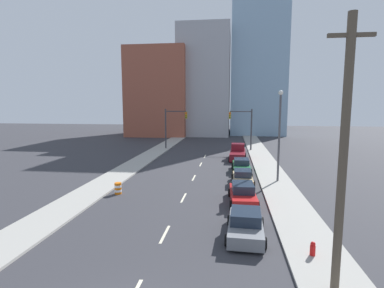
# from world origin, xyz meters

# --- Properties ---
(sidewalk_left) EXTENTS (3.09, 93.34, 0.15)m
(sidewalk_left) POSITION_xyz_m (-7.96, 46.67, 0.07)
(sidewalk_left) COLOR #9E9B93
(sidewalk_left) RESTS_ON ground
(sidewalk_right) EXTENTS (3.09, 93.34, 0.15)m
(sidewalk_right) POSITION_xyz_m (7.96, 46.67, 0.07)
(sidewalk_right) COLOR #9E9B93
(sidewalk_right) RESTS_ON ground
(lane_stripe_at_8m) EXTENTS (0.16, 2.40, 0.01)m
(lane_stripe_at_8m) POSITION_xyz_m (0.00, 7.75, 0.00)
(lane_stripe_at_8m) COLOR beige
(lane_stripe_at_8m) RESTS_ON ground
(lane_stripe_at_15m) EXTENTS (0.16, 2.40, 0.01)m
(lane_stripe_at_15m) POSITION_xyz_m (0.00, 14.56, 0.00)
(lane_stripe_at_15m) COLOR beige
(lane_stripe_at_15m) RESTS_ON ground
(lane_stripe_at_21m) EXTENTS (0.16, 2.40, 0.01)m
(lane_stripe_at_21m) POSITION_xyz_m (0.00, 21.16, 0.00)
(lane_stripe_at_21m) COLOR beige
(lane_stripe_at_21m) RESTS_ON ground
(lane_stripe_at_28m) EXTENTS (0.16, 2.40, 0.01)m
(lane_stripe_at_28m) POSITION_xyz_m (0.00, 28.10, 0.00)
(lane_stripe_at_28m) COLOR beige
(lane_stripe_at_28m) RESTS_ON ground
(lane_stripe_at_34m) EXTENTS (0.16, 2.40, 0.01)m
(lane_stripe_at_34m) POSITION_xyz_m (0.00, 34.02, 0.00)
(lane_stripe_at_34m) COLOR beige
(lane_stripe_at_34m) RESTS_ON ground
(building_brick_left) EXTENTS (14.00, 16.00, 20.43)m
(building_brick_left) POSITION_xyz_m (-13.57, 64.78, 10.22)
(building_brick_left) COLOR #9E513D
(building_brick_left) RESTS_ON ground
(building_office_center) EXTENTS (12.00, 20.00, 25.52)m
(building_office_center) POSITION_xyz_m (-2.90, 68.78, 12.76)
(building_office_center) COLOR #A8A8AD
(building_office_center) RESTS_ON ground
(building_glass_right) EXTENTS (13.00, 20.00, 37.81)m
(building_glass_right) POSITION_xyz_m (9.93, 72.78, 18.90)
(building_glass_right) COLOR #8CADC6
(building_glass_right) RESTS_ON ground
(traffic_signal_left) EXTENTS (3.73, 0.35, 6.68)m
(traffic_signal_left) POSITION_xyz_m (-6.12, 40.25, 4.26)
(traffic_signal_left) COLOR #38383D
(traffic_signal_left) RESTS_ON ground
(traffic_signal_right) EXTENTS (3.73, 0.35, 6.68)m
(traffic_signal_right) POSITION_xyz_m (5.90, 40.25, 4.26)
(traffic_signal_right) COLOR #38383D
(traffic_signal_right) RESTS_ON ground
(utility_pole_right_near) EXTENTS (1.60, 0.32, 10.58)m
(utility_pole_right_near) POSITION_xyz_m (7.78, 3.26, 5.42)
(utility_pole_right_near) COLOR brown
(utility_pole_right_near) RESTS_ON ground
(traffic_barrel) EXTENTS (0.56, 0.56, 0.95)m
(traffic_barrel) POSITION_xyz_m (-5.56, 14.86, 0.47)
(traffic_barrel) COLOR orange
(traffic_barrel) RESTS_ON ground
(street_lamp) EXTENTS (0.44, 0.44, 8.67)m
(street_lamp) POSITION_xyz_m (8.15, 20.49, 5.01)
(street_lamp) COLOR #4C4C51
(street_lamp) RESTS_ON ground
(fire_hydrant) EXTENTS (0.26, 0.26, 0.84)m
(fire_hydrant) POSITION_xyz_m (7.66, 6.03, 0.41)
(fire_hydrant) COLOR red
(fire_hydrant) RESTS_ON ground
(sedan_gray) EXTENTS (2.29, 4.57, 1.47)m
(sedan_gray) POSITION_xyz_m (4.56, 8.14, 0.66)
(sedan_gray) COLOR slate
(sedan_gray) RESTS_ON ground
(sedan_red) EXTENTS (2.24, 4.83, 1.50)m
(sedan_red) POSITION_xyz_m (4.62, 13.96, 0.68)
(sedan_red) COLOR red
(sedan_red) RESTS_ON ground
(sedan_tan) EXTENTS (2.06, 4.31, 1.36)m
(sedan_tan) POSITION_xyz_m (4.81, 19.32, 0.63)
(sedan_tan) COLOR tan
(sedan_tan) RESTS_ON ground
(sedan_green) EXTENTS (2.14, 4.69, 1.43)m
(sedan_green) POSITION_xyz_m (4.86, 24.76, 0.65)
(sedan_green) COLOR #1E6033
(sedan_green) RESTS_ON ground
(pickup_truck_maroon) EXTENTS (2.45, 5.98, 2.08)m
(pickup_truck_maroon) POSITION_xyz_m (4.62, 32.13, 0.84)
(pickup_truck_maroon) COLOR maroon
(pickup_truck_maroon) RESTS_ON ground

